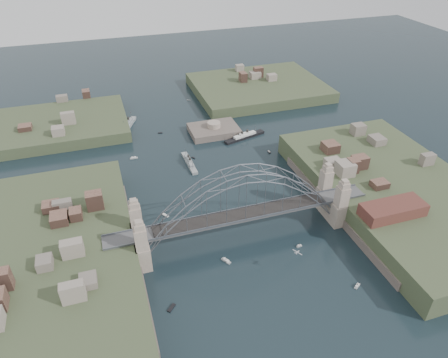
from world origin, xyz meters
TOP-DOWN VIEW (x-y plane):
  - ground at (0.00, 0.00)m, footprint 500.00×500.00m
  - bridge at (0.00, 0.00)m, footprint 84.00×13.80m
  - shore_west at (-57.32, 0.00)m, footprint 50.50×90.00m
  - shore_east at (57.32, 0.00)m, footprint 50.50×90.00m
  - headland_nw at (-55.00, 95.00)m, footprint 60.00×45.00m
  - headland_ne at (50.00, 110.00)m, footprint 70.00×55.00m
  - fort_island at (12.00, 70.00)m, footprint 22.00×16.00m
  - wharf_shed at (44.00, -14.00)m, footprint 20.00×8.00m
  - finger_pier at (39.00, -28.00)m, footprint 4.00×22.00m
  - naval_cruiser_near at (-5.43, 46.78)m, footprint 2.83×17.03m
  - naval_cruiser_far at (-24.76, 88.50)m, footprint 9.50×17.22m
  - ocean_liner at (23.71, 60.93)m, footprint 20.46×8.31m
  - aeroplane at (8.72, -20.09)m, footprint 1.80×2.91m
  - small_boat_a at (-21.16, 17.08)m, footprint 2.17×2.67m
  - small_boat_b at (13.11, 31.57)m, footprint 2.02×0.98m
  - small_boat_c at (-8.31, -9.57)m, footprint 2.51×3.31m
  - small_boat_d at (29.06, 45.54)m, footprint 0.81×2.09m
  - small_boat_e at (-26.28, 58.23)m, footprint 3.27×1.32m
  - small_boat_f at (-2.74, 50.96)m, footprint 1.33×1.63m
  - small_boat_g at (23.03, -29.92)m, footprint 2.46×1.99m
  - small_boat_h at (-11.64, 77.38)m, footprint 2.09×1.08m
  - small_boat_i at (24.41, 11.63)m, footprint 2.19×1.37m
  - small_boat_j at (-27.16, -21.27)m, footprint 2.62×2.69m
  - small_boat_k at (9.85, 110.33)m, footprint 1.90×1.74m
  - small_boat_l at (-35.47, 32.09)m, footprint 2.95×1.54m
  - small_boat_m at (15.08, -10.59)m, footprint 1.82×0.65m

SIDE VIEW (x-z plane):
  - fort_island at x=12.00m, z-range -5.04..4.36m
  - ground at x=0.00m, z-range 0.00..0.00m
  - small_boat_a at x=-21.16m, z-range -0.08..0.38m
  - small_boat_b at x=13.11m, z-range -0.08..0.38m
  - small_boat_f at x=-2.74m, z-range -0.08..0.38m
  - small_boat_h at x=-11.64m, z-range -0.08..0.38m
  - small_boat_j at x=-27.16m, z-range -0.08..0.38m
  - small_boat_k at x=9.85m, z-range -0.08..0.38m
  - small_boat_c at x=-8.31m, z-range -0.43..0.99m
  - small_boat_e at x=-26.28m, z-range -0.43..0.99m
  - small_boat_g at x=23.03m, z-range -0.43..1.00m
  - small_boat_i at x=24.41m, z-range -0.42..1.00m
  - small_boat_d at x=29.06m, z-range -0.42..1.00m
  - small_boat_m at x=15.08m, z-range -0.42..1.01m
  - headland_nw at x=-55.00m, z-range -4.00..5.00m
  - finger_pier at x=39.00m, z-range 0.00..1.40m
  - headland_ne at x=50.00m, z-range -4.00..5.50m
  - ocean_liner at x=23.71m, z-range -1.73..3.29m
  - small_boat_l at x=-35.47m, z-range -0.40..1.97m
  - naval_cruiser_near at x=-5.43m, z-range -1.75..3.33m
  - naval_cruiser_far at x=-24.76m, z-range -2.07..3.93m
  - shore_west at x=-57.32m, z-range -4.03..7.97m
  - shore_east at x=57.32m, z-range -4.03..7.97m
  - aeroplane at x=8.72m, z-range 7.93..8.39m
  - wharf_shed at x=44.00m, z-range 8.00..12.00m
  - bridge at x=0.00m, z-range 0.02..24.62m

